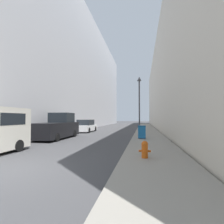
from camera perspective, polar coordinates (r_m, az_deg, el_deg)
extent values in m
cube|color=gray|center=(23.21, 11.46, -6.25)|extent=(2.92, 60.00, 0.15)
cube|color=#BCBCC1|center=(35.71, -15.82, 12.01)|extent=(12.00, 60.00, 20.82)
cube|color=beige|center=(32.62, 24.55, 7.75)|extent=(12.00, 60.00, 14.47)
cylinder|color=#D15614|center=(7.61, 10.64, -12.60)|extent=(0.27, 0.27, 0.52)
sphere|color=#D15614|center=(7.56, 10.63, -10.29)|extent=(0.28, 0.28, 0.28)
cylinder|color=#D15614|center=(7.55, 10.62, -9.66)|extent=(0.07, 0.07, 0.06)
cylinder|color=#D15614|center=(7.42, 10.65, -12.68)|extent=(0.11, 0.12, 0.11)
cylinder|color=#D15614|center=(7.61, 9.16, -12.41)|extent=(0.12, 0.09, 0.09)
cylinder|color=#D15614|center=(7.61, 12.13, -12.39)|extent=(0.12, 0.09, 0.09)
cube|color=#19609E|center=(14.54, 9.72, -6.54)|extent=(0.61, 0.53, 0.94)
cube|color=navy|center=(14.51, 9.71, -4.53)|extent=(0.63, 0.54, 0.08)
cylinder|color=black|center=(14.81, 8.73, -8.12)|extent=(0.05, 0.16, 0.16)
cylinder|color=black|center=(14.80, 10.75, -8.11)|extent=(0.05, 0.16, 0.16)
cylinder|color=#4C4C51|center=(17.29, 8.96, -7.08)|extent=(0.26, 0.26, 0.25)
cylinder|color=#4C4C51|center=(17.25, 8.92, 1.33)|extent=(0.14, 0.14, 5.32)
cone|color=#4C4C51|center=(17.65, 8.87, 10.66)|extent=(0.41, 0.41, 0.41)
cylinder|color=black|center=(10.85, -28.32, -9.68)|extent=(0.24, 0.64, 0.64)
cube|color=black|center=(16.18, -17.66, -5.51)|extent=(2.00, 5.60, 1.24)
cube|color=black|center=(17.02, -16.09, -1.77)|extent=(1.84, 1.79, 0.89)
cylinder|color=black|center=(18.18, -17.71, -6.62)|extent=(0.24, 0.64, 0.64)
cylinder|color=black|center=(17.39, -12.27, -6.88)|extent=(0.24, 0.64, 0.64)
cylinder|color=black|center=(15.21, -23.88, -7.47)|extent=(0.24, 0.64, 0.64)
cylinder|color=black|center=(14.26, -17.63, -7.92)|extent=(0.24, 0.64, 0.64)
cube|color=silver|center=(23.32, -8.54, -5.14)|extent=(1.84, 4.78, 0.73)
cube|color=#1E2328|center=(23.29, -8.54, -3.37)|extent=(1.62, 2.48, 0.71)
cylinder|color=black|center=(24.96, -9.35, -5.40)|extent=(0.24, 0.64, 0.64)
cylinder|color=black|center=(24.45, -5.57, -5.48)|extent=(0.24, 0.64, 0.64)
cylinder|color=black|center=(22.29, -11.81, -5.79)|extent=(0.24, 0.64, 0.64)
cylinder|color=black|center=(21.71, -7.63, -5.92)|extent=(0.24, 0.64, 0.64)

